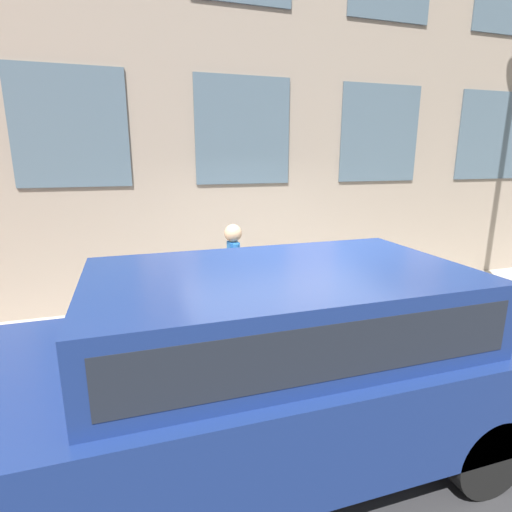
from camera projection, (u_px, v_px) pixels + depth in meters
name	position (u px, v px, depth m)	size (l,w,h in m)	color
ground_plane	(299.00, 371.00, 4.73)	(80.00, 80.00, 0.00)	#2D2D30
sidewalk	(267.00, 327.00, 5.81)	(2.36, 60.00, 0.14)	#B2ADA3
building_facade	(239.00, 15.00, 5.96)	(0.33, 40.00, 9.09)	gray
fire_hydrant	(280.00, 312.00, 5.09)	(0.28, 0.41, 0.81)	#2D7260
person	(234.00, 267.00, 5.38)	(0.36, 0.24, 1.48)	navy
parked_truck_navy_near	(271.00, 354.00, 3.20)	(1.91, 4.65, 1.63)	black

